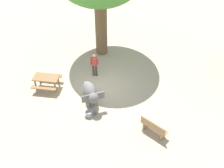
{
  "coord_description": "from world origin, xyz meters",
  "views": [
    {
      "loc": [
        11.81,
        0.58,
        10.19
      ],
      "look_at": [
        0.55,
        0.75,
        0.8
      ],
      "focal_mm": 41.37,
      "sensor_mm": 36.0,
      "label": 1
    }
  ],
  "objects_px": {
    "elephant": "(90,93)",
    "person_handler": "(94,63)",
    "wooden_bench": "(154,127)",
    "feed_bucket": "(89,114)",
    "picnic_table_near": "(47,80)"
  },
  "relations": [
    {
      "from": "person_handler",
      "to": "feed_bucket",
      "type": "xyz_separation_m",
      "value": [
        3.56,
        -0.2,
        -0.79
      ]
    },
    {
      "from": "wooden_bench",
      "to": "feed_bucket",
      "type": "height_order",
      "value": "wooden_bench"
    },
    {
      "from": "elephant",
      "to": "wooden_bench",
      "type": "bearing_deg",
      "value": 37.08
    },
    {
      "from": "person_handler",
      "to": "elephant",
      "type": "bearing_deg",
      "value": 1.63
    },
    {
      "from": "person_handler",
      "to": "picnic_table_near",
      "type": "height_order",
      "value": "person_handler"
    },
    {
      "from": "elephant",
      "to": "person_handler",
      "type": "distance_m",
      "value": 2.58
    },
    {
      "from": "wooden_bench",
      "to": "picnic_table_near",
      "type": "xyz_separation_m",
      "value": [
        -3.67,
        -5.88,
        0.12
      ]
    },
    {
      "from": "wooden_bench",
      "to": "elephant",
      "type": "bearing_deg",
      "value": -172.1
    },
    {
      "from": "person_handler",
      "to": "wooden_bench",
      "type": "height_order",
      "value": "person_handler"
    },
    {
      "from": "feed_bucket",
      "to": "person_handler",
      "type": "bearing_deg",
      "value": 176.79
    },
    {
      "from": "feed_bucket",
      "to": "picnic_table_near",
      "type": "bearing_deg",
      "value": -132.92
    },
    {
      "from": "picnic_table_near",
      "to": "feed_bucket",
      "type": "distance_m",
      "value": 3.61
    },
    {
      "from": "picnic_table_near",
      "to": "person_handler",
      "type": "bearing_deg",
      "value": -149.38
    },
    {
      "from": "elephant",
      "to": "feed_bucket",
      "type": "relative_size",
      "value": 5.13
    },
    {
      "from": "wooden_bench",
      "to": "feed_bucket",
      "type": "distance_m",
      "value": 3.5
    }
  ]
}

